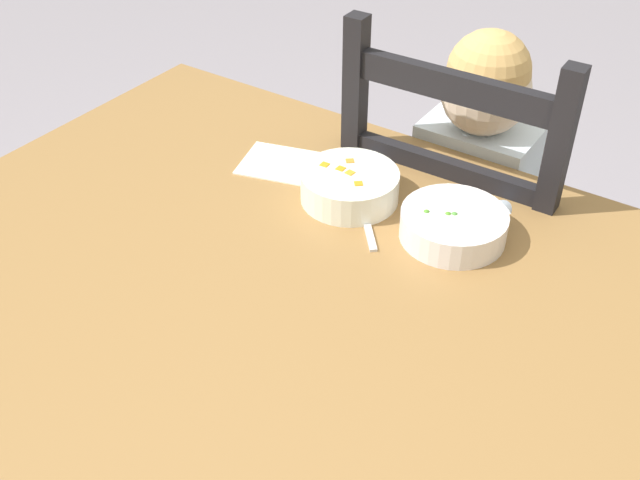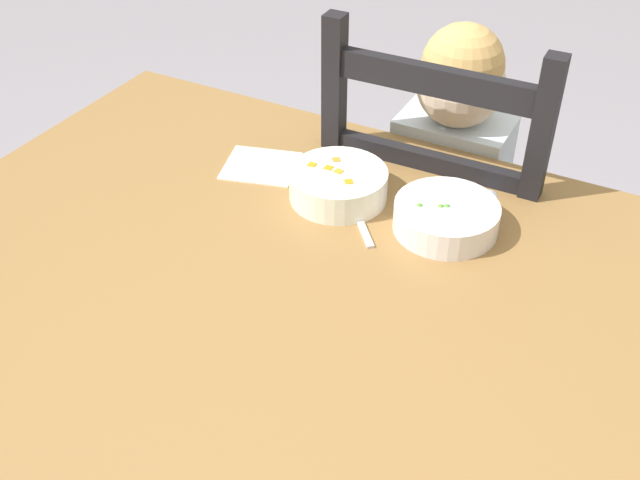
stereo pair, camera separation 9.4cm
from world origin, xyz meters
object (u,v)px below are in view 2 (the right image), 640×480
object	(u,v)px
child_figure	(445,181)
spoon	(356,213)
bowl_of_carrots	(338,184)
dining_table	(275,333)
dining_chair	(438,243)
bowl_of_peas	(446,216)

from	to	relation	value
child_figure	spoon	distance (m)	0.35
bowl_of_carrots	spoon	size ratio (longest dim) A/B	1.42
child_figure	bowl_of_carrots	size ratio (longest dim) A/B	5.57
dining_table	dining_chair	distance (m)	0.58
bowl_of_peas	child_figure	bearing A→B (deg)	108.42
dining_chair	bowl_of_peas	size ratio (longest dim) A/B	5.74
dining_table	child_figure	bearing A→B (deg)	82.03
dining_chair	child_figure	bearing A→B (deg)	-118.91
bowl_of_peas	bowl_of_carrots	size ratio (longest dim) A/B	1.01
dining_table	spoon	xyz separation A→B (m)	(0.03, 0.22, 0.10)
bowl_of_peas	bowl_of_carrots	xyz separation A→B (m)	(-0.20, 0.00, 0.00)
dining_table	child_figure	distance (m)	0.55
child_figure	spoon	xyz separation A→B (m)	(-0.05, -0.32, 0.11)
child_figure	spoon	bearing A→B (deg)	-98.31
dining_table	dining_chair	size ratio (longest dim) A/B	1.30
spoon	bowl_of_peas	bearing A→B (deg)	12.20
dining_table	child_figure	world-z (taller)	child_figure
bowl_of_peas	spoon	world-z (taller)	bowl_of_peas
child_figure	bowl_of_carrots	bearing A→B (deg)	-108.44
dining_chair	bowl_of_carrots	xyz separation A→B (m)	(-0.10, -0.29, 0.30)
bowl_of_carrots	spoon	distance (m)	0.06
dining_chair	child_figure	size ratio (longest dim) A/B	1.04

